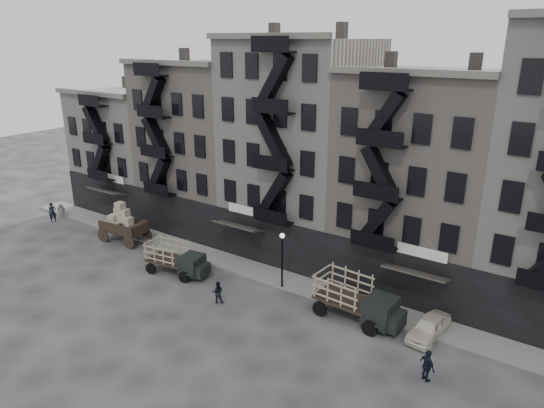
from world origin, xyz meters
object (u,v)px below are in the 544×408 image
Objects in this scene: wagon at (122,219)px; pedestrian_mid at (218,292)px; policeman at (427,366)px; stake_truck_west at (176,256)px; horse at (60,210)px; pedestrian_west at (52,212)px; stake_truck_east at (356,296)px; car_east at (429,327)px.

pedestrian_mid is at bearing -19.81° from wagon.
stake_truck_west is at bearing 30.08° from policeman.
horse is 1.07× the size of policeman.
horse is 1.18m from pedestrian_west.
car_east is at bearing 12.70° from stake_truck_east.
pedestrian_west is (-9.48, -0.84, -1.07)m from wagon.
horse is 1.01× the size of pedestrian_west.
car_east is 13.67m from pedestrian_mid.
wagon is at bearing -47.31° from pedestrian_mid.
pedestrian_mid is (-13.03, -4.11, 0.14)m from car_east.
stake_truck_west reaches higher than pedestrian_west.
stake_truck_east reaches higher than car_east.
pedestrian_mid is 14.19m from policeman.
horse is 18.48m from stake_truck_west.
stake_truck_west reaches higher than horse.
pedestrian_west is 1.23× the size of pedestrian_mid.
pedestrian_mid is (13.79, -3.43, -1.25)m from wagon.
horse is at bearing 28.88° from policeman.
stake_truck_east reaches higher than policeman.
stake_truck_west is at bearing -66.90° from pedestrian_west.
car_east is at bearing -61.11° from pedestrian_west.
stake_truck_east is at bearing 168.41° from pedestrian_mid.
wagon is 2.28× the size of pedestrian_west.
stake_truck_east is (32.33, -0.23, 0.81)m from horse.
car_east is 1.96× the size of pedestrian_west.
wagon is at bearing 27.45° from policeman.
stake_truck_east is at bearing -5.87° from wagon.
horse is at bearing 172.86° from wagon.
pedestrian_west is (-17.85, 1.06, -0.45)m from stake_truck_west.
horse is 36.80m from car_east.
car_east is at bearing -39.75° from policeman.
horse is 0.51× the size of car_east.
wagon reaches higher than pedestrian_west.
policeman is at bearing -26.56° from stake_truck_east.
pedestrian_west is at bearing -170.17° from car_east.
pedestrian_mid is (5.42, -1.53, -0.63)m from stake_truck_west.
horse is 38.11m from policeman.
stake_truck_east reaches higher than pedestrian_west.
horse is at bearing -42.09° from pedestrian_mid.
policeman is (1.15, -4.00, 0.27)m from car_east.
wagon reaches higher than car_east.
horse is 32.34m from stake_truck_east.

